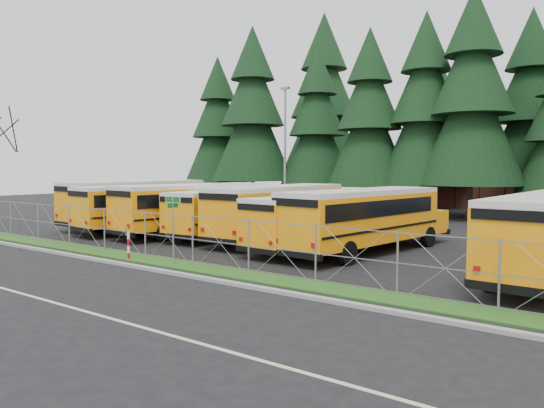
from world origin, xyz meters
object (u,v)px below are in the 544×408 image
Objects in this scene: bus_4 at (282,213)px; light_standard at (285,147)px; bus_2 at (198,209)px; bus_3 at (233,213)px; bus_0 at (140,204)px; bus_5 at (322,222)px; striped_bollard at (129,246)px; bus_6 at (368,221)px; bus_1 at (156,208)px; street_sign at (173,216)px.

light_standard is at bearing 123.30° from bus_4.
bus_2 is 1.00× the size of bus_4.
bus_0 is at bearing 174.61° from bus_3.
bus_3 is at bearing 174.96° from bus_5.
bus_4 is (11.61, 0.19, -0.04)m from bus_0.
striped_bollard is (9.92, -8.68, -0.92)m from bus_0.
bus_3 is at bearing 22.73° from bus_2.
bus_2 reaches higher than bus_5.
bus_6 is 9.39× the size of striped_bollard.
bus_3 is 0.90× the size of bus_4.
bus_4 is 13.36m from light_standard.
bus_0 is 3.24m from bus_1.
bus_1 is 10.20m from striped_bollard.
bus_1 is 5.47m from bus_3.
bus_5 reaches higher than striped_bollard.
bus_1 reaches higher than street_sign.
striped_bollard is (-2.58, -0.21, -1.43)m from street_sign.
light_standard is at bearing 106.18° from striped_bollard.
bus_1 is 0.97× the size of bus_2.
light_standard is at bearing 136.76° from bus_5.
bus_2 is 1.00× the size of bus_6.
bus_6 reaches higher than striped_bollard.
bus_2 is at bearing 129.28° from street_sign.
bus_2 reaches higher than bus_3.
bus_5 is at bearing -48.01° from light_standard.
striped_bollard is at bearing -73.82° from light_standard.
street_sign is (6.31, -7.72, 0.55)m from bus_2.
bus_1 is 12.05m from bus_5.
bus_0 is at bearing -112.08° from light_standard.
bus_6 is (17.27, -0.84, -0.05)m from bus_0.
bus_0 is 1.06× the size of bus_1.
striped_bollard is (1.57, -8.55, -0.74)m from bus_3.
bus_0 is at bearing 179.75° from bus_2.
bus_0 is 1.03× the size of bus_2.
bus_6 is at bearing 16.10° from bus_5.
bus_5 is (6.69, -1.16, -0.03)m from bus_3.
striped_bollard is at bearing -38.08° from bus_0.
bus_5 is 2.27m from bus_6.
bus_1 is at bearing -172.24° from bus_4.
striped_bollard is at bearing -84.13° from bus_3.
light_standard is (-1.87, 11.39, 4.02)m from bus_2.
bus_2 is at bearing 115.22° from striped_bollard.
bus_0 is 1.03× the size of bus_6.
bus_6 is 10.78m from striped_bollard.
bus_4 reaches higher than bus_2.
bus_3 is 6.79m from bus_5.
bus_6 is 1.11× the size of light_standard.
street_sign is at bearing -66.81° from light_standard.
bus_4 is 5.75m from bus_6.
bus_2 is 8.88m from bus_5.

